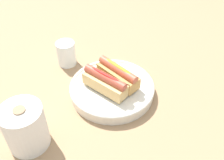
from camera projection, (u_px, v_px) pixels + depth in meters
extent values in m
plane|color=#9E7A56|center=(107.00, 95.00, 0.83)|extent=(2.40, 2.40, 0.00)
cylinder|color=silver|center=(112.00, 90.00, 0.83)|extent=(0.27, 0.27, 0.03)
torus|color=silver|center=(112.00, 86.00, 0.82)|extent=(0.27, 0.27, 0.01)
cube|color=tan|center=(118.00, 76.00, 0.82)|extent=(0.16, 0.08, 0.04)
cylinder|color=#BC563D|center=(118.00, 69.00, 0.80)|extent=(0.15, 0.06, 0.03)
ellipsoid|color=gold|center=(118.00, 66.00, 0.79)|extent=(0.11, 0.04, 0.01)
cube|color=#DBB270|center=(106.00, 84.00, 0.79)|extent=(0.15, 0.06, 0.04)
cylinder|color=#B24C38|center=(106.00, 78.00, 0.77)|extent=(0.15, 0.04, 0.03)
ellipsoid|color=red|center=(106.00, 75.00, 0.76)|extent=(0.11, 0.02, 0.01)
cylinder|color=white|center=(66.00, 53.00, 0.93)|extent=(0.07, 0.07, 0.09)
cylinder|color=silver|center=(67.00, 58.00, 0.95)|extent=(0.06, 0.06, 0.04)
cylinder|color=white|center=(25.00, 127.00, 0.66)|extent=(0.11, 0.11, 0.13)
cylinder|color=#997A5B|center=(19.00, 110.00, 0.61)|extent=(0.03, 0.03, 0.00)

